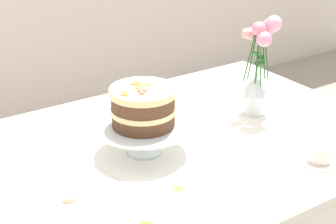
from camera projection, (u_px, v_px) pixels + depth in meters
dining_table at (187, 167)px, 1.75m from camera, size 1.40×1.00×0.74m
linen_napkin at (144, 153)px, 1.65m from camera, size 0.38×0.38×0.00m
cake_stand at (144, 130)px, 1.62m from camera, size 0.29×0.29×0.10m
layer_cake at (143, 106)px, 1.59m from camera, size 0.20×0.20×0.13m
flower_vase at (258, 67)px, 1.85m from camera, size 0.13×0.13×0.37m
teacup at (320, 156)px, 1.59m from camera, size 0.12×0.12×0.06m
loose_petal_0 at (69, 201)px, 1.41m from camera, size 0.04×0.03×0.00m
loose_petal_1 at (147, 224)px, 1.32m from camera, size 0.04×0.04×0.00m
loose_petal_2 at (178, 188)px, 1.46m from camera, size 0.04×0.03×0.00m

